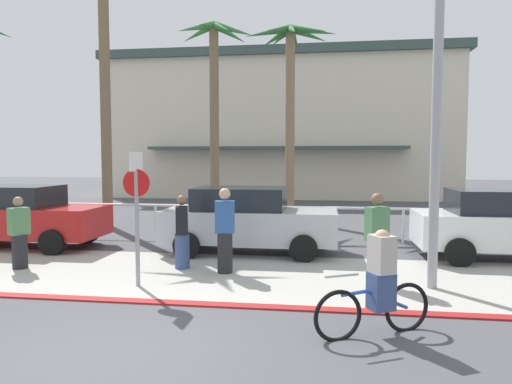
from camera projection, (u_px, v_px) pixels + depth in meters
ground_plane at (243, 232)px, 15.73m from camera, size 80.00×80.00×0.00m
sidewalk_strip at (196, 274)px, 10.01m from camera, size 44.00×4.00×0.02m
curb_paint at (164, 302)px, 8.03m from camera, size 44.00×0.24×0.03m
building_backdrop at (283, 128)px, 31.65m from camera, size 21.48×10.27×8.81m
rail_fence at (234, 212)px, 14.19m from camera, size 19.64×0.08×1.04m
stop_sign_bike_lane at (137, 199)px, 8.93m from camera, size 0.52×0.56×2.56m
streetlight_curb at (441, 54)px, 8.38m from camera, size 0.24×2.54×7.50m
palm_tree_2 at (104, 35)px, 16.40m from camera, size 3.44×3.07×9.45m
palm_tree_3 at (215, 75)px, 18.62m from camera, size 3.17×2.85×7.74m
palm_tree_4 at (291, 69)px, 18.28m from camera, size 3.56×3.25×7.53m
car_red_1 at (20, 216)px, 12.97m from camera, size 4.40×2.02×1.69m
car_silver_2 at (248, 219)px, 12.18m from camera, size 4.40×2.02×1.69m
car_white_3 at (509, 224)px, 11.32m from camera, size 4.40×2.02×1.69m
cyclist_blue_0 at (378, 285)px, 6.57m from camera, size 1.64×0.89×1.50m
pedestrian_0 at (225, 234)px, 10.02m from camera, size 0.43×0.36×1.82m
pedestrian_1 at (377, 242)px, 9.11m from camera, size 0.48×0.43×1.78m
pedestrian_2 at (182, 235)px, 10.43m from camera, size 0.40×0.46×1.63m
pedestrian_3 at (19, 236)px, 10.43m from camera, size 0.44×0.48×1.60m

